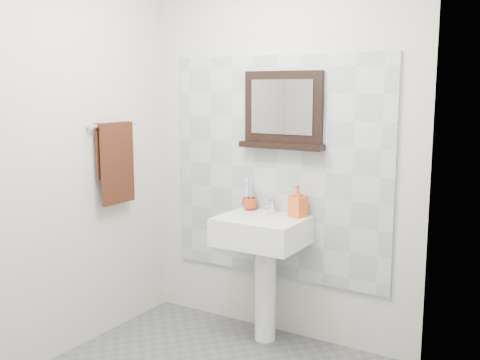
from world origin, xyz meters
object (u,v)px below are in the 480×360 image
(hand_towel, at_px, (116,157))
(toothbrush_cup, at_px, (250,204))
(pedestal_sink, at_px, (262,244))
(framed_mirror, at_px, (283,112))
(soap_dispenser, at_px, (298,201))

(hand_towel, bearing_deg, toothbrush_cup, 32.10)
(pedestal_sink, distance_m, framed_mirror, 0.87)
(framed_mirror, bearing_deg, toothbrush_cup, -169.61)
(toothbrush_cup, relative_size, framed_mirror, 0.18)
(pedestal_sink, bearing_deg, framed_mirror, 76.07)
(hand_towel, bearing_deg, soap_dispenser, 21.88)
(soap_dispenser, height_order, hand_towel, hand_towel)
(pedestal_sink, relative_size, hand_towel, 1.75)
(soap_dispenser, xyz_separation_m, hand_towel, (-1.14, -0.46, 0.27))
(toothbrush_cup, bearing_deg, soap_dispenser, -3.45)
(toothbrush_cup, bearing_deg, pedestal_sink, -38.37)
(soap_dispenser, height_order, framed_mirror, framed_mirror)
(soap_dispenser, relative_size, framed_mirror, 0.35)
(soap_dispenser, xyz_separation_m, framed_mirror, (-0.15, 0.06, 0.57))
(pedestal_sink, height_order, framed_mirror, framed_mirror)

